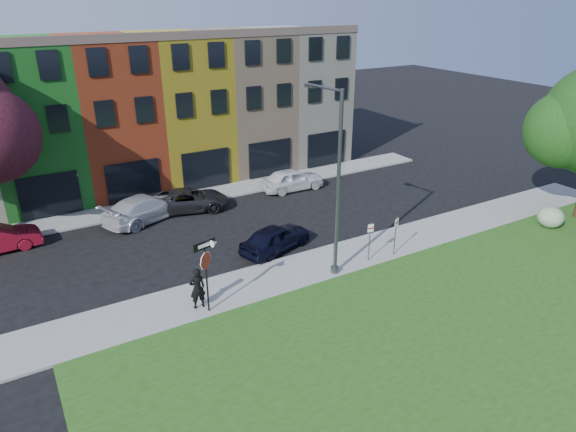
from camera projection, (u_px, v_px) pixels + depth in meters
ground at (342, 297)px, 23.20m from camera, size 120.00×120.00×0.00m
sidewalk_near at (340, 259)px, 26.48m from camera, size 40.00×3.00×0.12m
sidewalk_far at (171, 202)px, 33.68m from camera, size 40.00×2.40×0.12m
grass_park at (575, 311)px, 22.12m from camera, size 40.00×16.00×0.10m
rowhouse_block at (144, 109)px, 36.84m from camera, size 30.00×10.12×10.00m
stop_sign at (206, 262)px, 21.08m from camera, size 1.03×0.29×3.33m
man at (197, 288)px, 21.90m from camera, size 0.73×0.52×1.90m
sedan_near at (276, 238)px, 27.18m from camera, size 4.27×5.29×1.45m
parked_car_silver at (146, 208)px, 30.84m from camera, size 6.07×6.99×1.57m
parked_car_dark at (188, 200)px, 32.25m from camera, size 4.82×6.19×1.40m
parked_car_white at (292, 179)px, 35.61m from camera, size 2.12×4.59×1.52m
street_lamp at (335, 185)px, 23.43m from camera, size 0.62×2.57×8.84m
parking_sign_a at (370, 237)px, 25.66m from camera, size 0.32×0.11×2.11m
parking_sign_b at (396, 231)px, 26.26m from camera, size 0.31×0.13×2.13m
shrub at (551, 217)px, 29.73m from camera, size 1.46×1.46×1.24m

